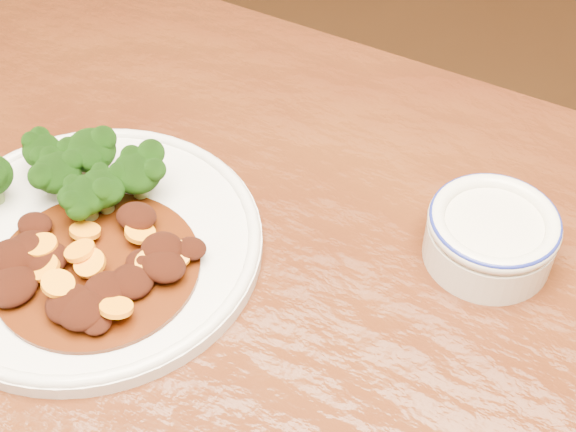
% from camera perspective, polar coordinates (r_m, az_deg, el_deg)
% --- Properties ---
extents(dinner_plate, '(0.30, 0.30, 0.02)m').
position_cam_1_polar(dinner_plate, '(0.72, -13.77, -1.91)').
color(dinner_plate, silver).
rests_on(dinner_plate, dining_table).
extents(broccoli_florets, '(0.16, 0.11, 0.05)m').
position_cam_1_polar(broccoli_florets, '(0.73, -14.93, 3.03)').
color(broccoli_florets, olive).
rests_on(broccoli_florets, dinner_plate).
extents(mince_stew, '(0.17, 0.17, 0.03)m').
position_cam_1_polar(mince_stew, '(0.68, -14.24, -3.71)').
color(mince_stew, '#451F07').
rests_on(mince_stew, dinner_plate).
extents(dip_bowl, '(0.11, 0.11, 0.05)m').
position_cam_1_polar(dip_bowl, '(0.70, 14.25, -1.26)').
color(dip_bowl, silver).
rests_on(dip_bowl, dining_table).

